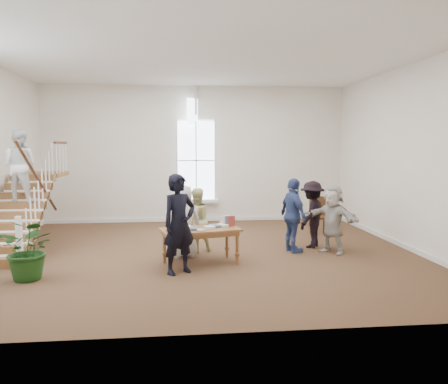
{
  "coord_description": "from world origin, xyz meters",
  "views": [
    {
      "loc": [
        -0.58,
        -10.14,
        2.52
      ],
      "look_at": [
        0.52,
        0.4,
        1.41
      ],
      "focal_mm": 35.0,
      "sensor_mm": 36.0,
      "label": 1
    }
  ],
  "objects": [
    {
      "name": "ground",
      "position": [
        0.0,
        0.0,
        0.0
      ],
      "size": [
        10.0,
        10.0,
        0.0
      ],
      "primitive_type": "plane",
      "color": "#462B1B",
      "rests_on": "ground"
    },
    {
      "name": "room_shell",
      "position": [
        -0.0,
        4.39,
        0.4
      ],
      "size": [
        10.49,
        10.0,
        10.0
      ],
      "color": "silver",
      "rests_on": "ground"
    },
    {
      "name": "staircase",
      "position": [
        -4.34,
        0.75,
        1.62
      ],
      "size": [
        1.1,
        4.1,
        2.92
      ],
      "color": "brown",
      "rests_on": "ground"
    },
    {
      "name": "library_table",
      "position": [
        -0.15,
        -0.95,
        0.69
      ],
      "size": [
        1.8,
        1.21,
        0.84
      ],
      "rotation": [
        0.0,
        0.0,
        0.25
      ],
      "color": "brown",
      "rests_on": "ground"
    },
    {
      "name": "police_officer",
      "position": [
        -0.58,
        -1.6,
        0.99
      ],
      "size": [
        0.87,
        0.79,
        1.99
      ],
      "primitive_type": "imported",
      "rotation": [
        0.0,
        0.0,
        0.58
      ],
      "color": "black",
      "rests_on": "ground"
    },
    {
      "name": "elderly_woman",
      "position": [
        -0.48,
        -0.35,
        0.83
      ],
      "size": [
        0.91,
        0.69,
        1.66
      ],
      "primitive_type": "imported",
      "rotation": [
        0.0,
        0.0,
        3.36
      ],
      "color": "beige",
      "rests_on": "ground"
    },
    {
      "name": "person_yellow",
      "position": [
        -0.18,
        0.15,
        0.77
      ],
      "size": [
        0.93,
        0.86,
        1.53
      ],
      "primitive_type": "imported",
      "rotation": [
        0.0,
        0.0,
        3.61
      ],
      "color": "#D0C582",
      "rests_on": "ground"
    },
    {
      "name": "woman_cluster_a",
      "position": [
        2.12,
        -0.11,
        0.89
      ],
      "size": [
        0.68,
        1.11,
        1.77
      ],
      "primitive_type": "imported",
      "rotation": [
        0.0,
        0.0,
        1.82
      ],
      "color": "navy",
      "rests_on": "ground"
    },
    {
      "name": "woman_cluster_b",
      "position": [
        2.72,
        0.34,
        0.83
      ],
      "size": [
        1.15,
        1.23,
        1.66
      ],
      "primitive_type": "imported",
      "rotation": [
        0.0,
        0.0,
        4.04
      ],
      "color": "black",
      "rests_on": "ground"
    },
    {
      "name": "woman_cluster_c",
      "position": [
        3.02,
        -0.31,
        0.81
      ],
      "size": [
        1.28,
        1.49,
        1.62
      ],
      "primitive_type": "imported",
      "rotation": [
        0.0,
        0.0,
        5.36
      ],
      "color": "#BBB4A8",
      "rests_on": "ground"
    },
    {
      "name": "floor_plant",
      "position": [
        -3.4,
        -1.73,
        0.59
      ],
      "size": [
        1.25,
        1.15,
        1.17
      ],
      "primitive_type": "imported",
      "rotation": [
        0.0,
        0.0,
        -0.25
      ],
      "color": "#183D13",
      "rests_on": "ground"
    },
    {
      "name": "side_chair",
      "position": [
        3.38,
        1.91,
        0.61
      ],
      "size": [
        0.56,
        0.56,
        1.08
      ],
      "rotation": [
        0.0,
        0.0,
        -0.23
      ],
      "color": "#3E2310",
      "rests_on": "ground"
    }
  ]
}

